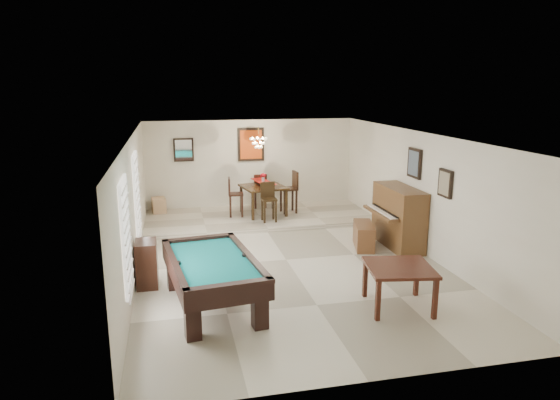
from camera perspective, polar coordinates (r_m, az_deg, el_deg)
name	(u,v)px	position (r m, az deg, el deg)	size (l,w,h in m)	color
ground_plane	(286,260)	(10.53, 0.71, -6.89)	(6.00, 9.00, 0.02)	beige
wall_back	(251,165)	(14.50, -3.34, 4.02)	(6.00, 0.04, 2.60)	silver
wall_front	(373,284)	(6.06, 10.61, -9.40)	(6.00, 0.04, 2.60)	silver
wall_left	(134,207)	(9.93, -16.38, -0.78)	(0.04, 9.00, 2.60)	silver
wall_right	(421,193)	(11.21, 15.83, 0.82)	(0.04, 9.00, 2.60)	silver
ceiling	(287,135)	(9.94, 0.75, 7.38)	(6.00, 9.00, 0.04)	white
dining_step	(259,217)	(13.55, -2.42, -1.99)	(6.00, 2.50, 0.12)	beige
window_left_front	(126,235)	(7.78, -17.19, -3.88)	(0.06, 1.00, 1.70)	white
window_left_rear	(137,195)	(10.49, -16.05, 0.53)	(0.06, 1.00, 1.70)	white
pool_table	(213,283)	(8.37, -7.68, -9.43)	(1.31, 2.43, 0.81)	black
square_table	(398,287)	(8.51, 13.38, -9.62)	(1.04, 1.04, 0.72)	#35150D
upright_piano	(392,217)	(11.47, 12.67, -1.93)	(0.91, 1.63, 1.36)	brown
piano_bench	(364,236)	(11.37, 9.55, -4.04)	(0.38, 0.98, 0.55)	brown
apothecary_chest	(147,264)	(9.41, -14.98, -7.04)	(0.38, 0.56, 0.84)	black
dining_table	(263,198)	(13.54, -1.92, 0.24)	(1.09, 1.09, 0.90)	black
flower_vase	(263,177)	(13.43, -1.94, 2.60)	(0.14, 0.14, 0.24)	#9E0D17
dining_chair_south	(269,202)	(12.82, -1.27, -0.26)	(0.37, 0.37, 1.01)	black
dining_chair_north	(259,190)	(14.31, -2.38, 1.11)	(0.37, 0.37, 0.99)	black
dining_chair_west	(236,197)	(13.38, -5.06, 0.34)	(0.39, 0.39, 1.04)	black
dining_chair_east	(289,192)	(13.69, 0.99, 0.91)	(0.43, 0.43, 1.15)	black
corner_bench	(159,205)	(14.19, -13.68, -0.57)	(0.36, 0.45, 0.40)	tan
chandelier	(258,139)	(13.10, -2.47, 7.02)	(0.44, 0.44, 0.60)	#FFE5B2
back_painting	(251,144)	(14.37, -3.35, 6.35)	(0.75, 0.06, 0.95)	#D84C14
back_mirror	(184,150)	(14.21, -10.96, 5.65)	(0.55, 0.06, 0.65)	white
right_picture_upper	(415,163)	(11.35, 15.13, 4.09)	(0.06, 0.55, 0.65)	slate
right_picture_lower	(445,183)	(10.27, 18.38, 1.81)	(0.06, 0.45, 0.55)	gray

